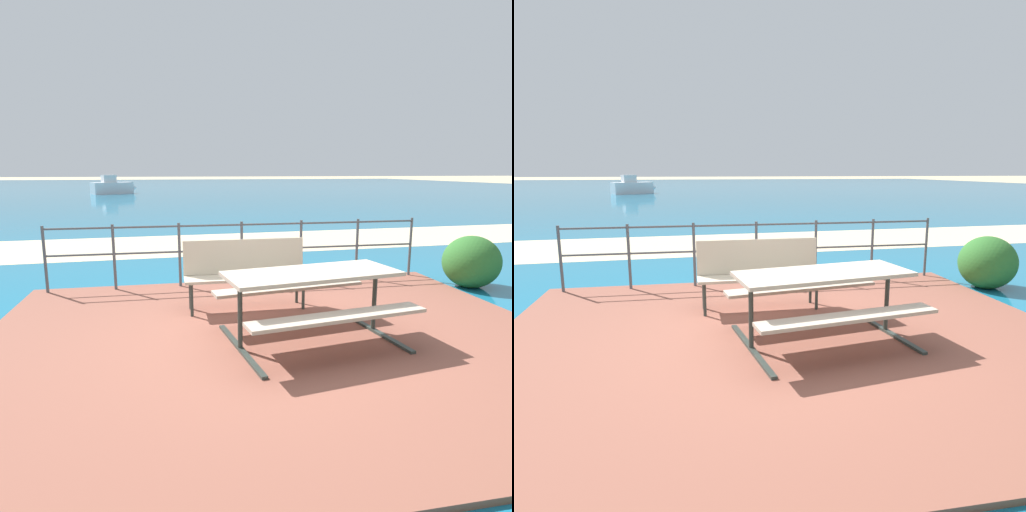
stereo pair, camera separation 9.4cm
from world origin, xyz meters
The scene contains 9 objects.
ground_plane centered at (0.00, 0.00, 0.00)m, with size 240.00×240.00×0.00m, color tan.
patio_paving centered at (0.00, 0.00, 0.03)m, with size 6.40×5.20×0.06m, color brown.
sea_water centered at (0.00, 40.00, 0.01)m, with size 90.00×90.00×0.01m, color #196B8E.
beach_strip centered at (0.00, 6.72, 0.01)m, with size 54.00×3.26×0.01m, color beige.
picnic_table centered at (0.33, -0.15, 0.64)m, with size 2.03×1.67×0.76m.
park_bench centered at (-0.15, 1.13, 0.60)m, with size 1.62×0.42×0.90m.
railing_fence centered at (0.00, 2.41, 0.68)m, with size 5.94×0.04×1.00m.
shrub_right centered at (3.61, 1.66, 0.42)m, with size 0.88×0.88×0.84m, color #2D6628.
boat_near centered at (-5.39, 32.03, 0.53)m, with size 3.58×2.64×1.46m.
Camera 2 is at (-1.01, -4.48, 1.87)m, focal length 30.98 mm.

